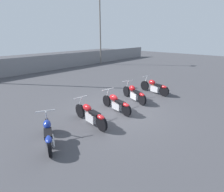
# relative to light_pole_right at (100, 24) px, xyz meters

# --- Properties ---
(ground_plane) EXTENTS (60.00, 60.00, 0.00)m
(ground_plane) POSITION_rel_light_pole_right_xyz_m (-9.66, -10.88, -4.70)
(ground_plane) COLOR #424247
(fence_back) EXTENTS (40.00, 0.04, 1.56)m
(fence_back) POSITION_rel_light_pole_right_xyz_m (-9.66, 0.80, -3.92)
(fence_back) COLOR gray
(fence_back) RESTS_ON ground_plane
(light_pole_right) EXTENTS (0.70, 0.35, 8.02)m
(light_pole_right) POSITION_rel_light_pole_right_xyz_m (0.00, 0.00, 0.00)
(light_pole_right) COLOR slate
(light_pole_right) RESTS_ON ground_plane
(motorcycle_slot_0) EXTENTS (1.05, 1.79, 0.95)m
(motorcycle_slot_0) POSITION_rel_light_pole_right_xyz_m (-13.27, -11.00, -4.31)
(motorcycle_slot_0) COLOR black
(motorcycle_slot_0) RESTS_ON ground_plane
(motorcycle_slot_1) EXTENTS (0.63, 2.12, 0.98)m
(motorcycle_slot_1) POSITION_rel_light_pole_right_xyz_m (-11.41, -10.97, -4.29)
(motorcycle_slot_1) COLOR black
(motorcycle_slot_1) RESTS_ON ground_plane
(motorcycle_slot_2) EXTENTS (0.71, 2.01, 0.94)m
(motorcycle_slot_2) POSITION_rel_light_pole_right_xyz_m (-9.73, -10.90, -4.30)
(motorcycle_slot_2) COLOR black
(motorcycle_slot_2) RESTS_ON ground_plane
(motorcycle_slot_3) EXTENTS (0.99, 2.02, 0.97)m
(motorcycle_slot_3) POSITION_rel_light_pole_right_xyz_m (-8.01, -10.71, -4.28)
(motorcycle_slot_3) COLOR black
(motorcycle_slot_3) RESTS_ON ground_plane
(motorcycle_slot_4) EXTENTS (0.68, 2.12, 0.99)m
(motorcycle_slot_4) POSITION_rel_light_pole_right_xyz_m (-6.11, -10.91, -4.28)
(motorcycle_slot_4) COLOR black
(motorcycle_slot_4) RESTS_ON ground_plane
(traffic_cone_near) EXTENTS (0.34, 0.34, 0.47)m
(traffic_cone_near) POSITION_rel_light_pole_right_xyz_m (-4.99, -10.23, -4.47)
(traffic_cone_near) COLOR orange
(traffic_cone_near) RESTS_ON ground_plane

